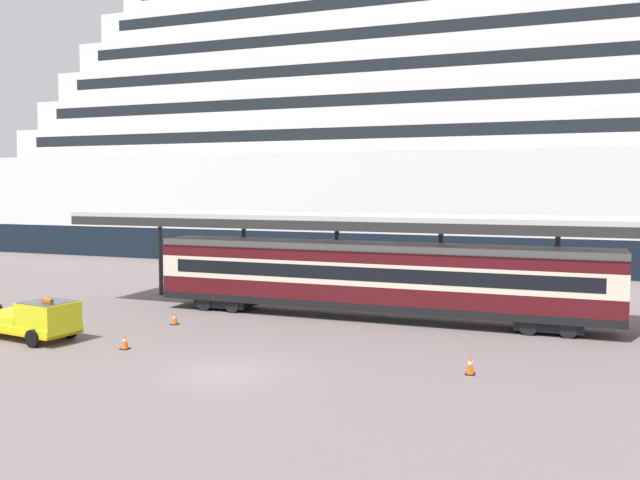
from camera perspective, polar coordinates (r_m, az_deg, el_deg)
ground_plane at (r=26.00m, az=-8.21°, el=-11.31°), size 400.00×400.00×0.00m
cruise_ship at (r=69.12m, az=25.51°, el=9.53°), size 133.66×28.50×40.29m
platform_canopy at (r=35.54m, az=4.96°, el=1.72°), size 36.67×5.10×5.60m
train_carriage at (r=35.40m, az=4.73°, el=-3.17°), size 24.68×2.81×4.11m
service_truck at (r=33.51m, az=-23.48°, el=-6.29°), size 5.44×2.82×2.02m
traffic_cone_near at (r=35.04m, az=-12.47°, el=-6.64°), size 0.36×0.36×0.66m
traffic_cone_mid at (r=26.05m, az=12.89°, el=-10.47°), size 0.36×0.36×0.79m
traffic_cone_far at (r=30.43m, az=-16.55°, el=-8.41°), size 0.36×0.36×0.71m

